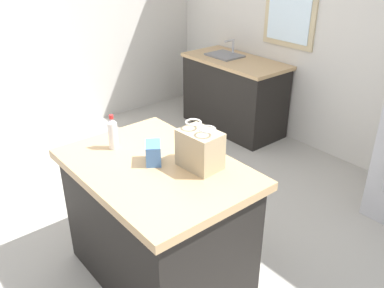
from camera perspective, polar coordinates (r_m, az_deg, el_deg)
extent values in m
plane|color=#ADA89E|center=(3.43, -4.25, -13.11)|extent=(6.18, 6.18, 0.00)
cube|color=silver|center=(4.49, 21.17, 14.10)|extent=(5.15, 0.10, 2.67)
cube|color=#CCB78C|center=(4.84, 13.32, 16.41)|extent=(0.68, 0.04, 0.60)
cube|color=white|center=(4.82, 13.16, 16.39)|extent=(0.56, 0.02, 0.48)
cube|color=silver|center=(5.05, -22.76, 15.09)|extent=(0.10, 4.72, 2.67)
cube|color=black|center=(2.89, -4.68, -11.17)|extent=(1.17, 0.80, 0.85)
cube|color=tan|center=(2.64, -5.04, -3.41)|extent=(1.25, 0.88, 0.06)
cube|color=black|center=(5.16, 5.77, 6.59)|extent=(1.26, 0.59, 0.84)
cube|color=tan|center=(5.02, 6.00, 11.30)|extent=(1.30, 0.63, 0.04)
cube|color=slate|center=(5.16, 4.48, 11.44)|extent=(0.40, 0.32, 0.14)
cylinder|color=#B7B7BC|center=(5.22, 5.68, 13.16)|extent=(0.03, 0.03, 0.18)
cylinder|color=#B7B7BC|center=(5.15, 5.16, 13.98)|extent=(0.02, 0.14, 0.02)
cube|color=tan|center=(2.54, 1.11, -0.75)|extent=(0.27, 0.20, 0.24)
torus|color=white|center=(2.51, 0.18, 3.02)|extent=(0.11, 0.11, 0.01)
torus|color=white|center=(2.42, 2.13, 2.06)|extent=(0.11, 0.11, 0.01)
cube|color=#4775B7|center=(2.62, -5.35, -1.23)|extent=(0.18, 0.16, 0.13)
cylinder|color=white|center=(2.82, -10.83, 1.15)|extent=(0.06, 0.06, 0.19)
cone|color=white|center=(2.78, -11.02, 3.19)|extent=(0.06, 0.06, 0.03)
cylinder|color=red|center=(2.77, -11.07, 3.71)|extent=(0.03, 0.03, 0.02)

